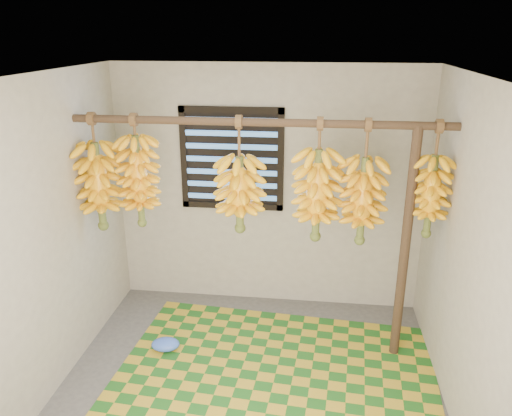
# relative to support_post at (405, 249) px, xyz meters

# --- Properties ---
(floor) EXTENTS (3.00, 3.00, 0.01)m
(floor) POSITION_rel_support_post_xyz_m (-1.20, -0.70, -1.00)
(floor) COLOR #464646
(floor) RESTS_ON ground
(ceiling) EXTENTS (3.00, 3.00, 0.01)m
(ceiling) POSITION_rel_support_post_xyz_m (-1.20, -0.70, 1.40)
(ceiling) COLOR silver
(ceiling) RESTS_ON wall_back
(wall_back) EXTENTS (3.00, 0.01, 2.40)m
(wall_back) POSITION_rel_support_post_xyz_m (-1.20, 0.80, 0.20)
(wall_back) COLOR gray
(wall_back) RESTS_ON floor
(wall_left) EXTENTS (0.01, 3.00, 2.40)m
(wall_left) POSITION_rel_support_post_xyz_m (-2.71, -0.70, 0.20)
(wall_left) COLOR gray
(wall_left) RESTS_ON floor
(wall_right) EXTENTS (0.01, 3.00, 2.40)m
(wall_right) POSITION_rel_support_post_xyz_m (0.30, -0.70, 0.20)
(wall_right) COLOR gray
(wall_right) RESTS_ON floor
(window) EXTENTS (1.00, 0.04, 1.00)m
(window) POSITION_rel_support_post_xyz_m (-1.55, 0.78, 0.50)
(window) COLOR black
(window) RESTS_ON wall_back
(hanging_pole) EXTENTS (3.00, 0.06, 0.06)m
(hanging_pole) POSITION_rel_support_post_xyz_m (-1.20, 0.00, 1.00)
(hanging_pole) COLOR #412D1E
(hanging_pole) RESTS_ON wall_left
(support_post) EXTENTS (0.08, 0.08, 2.00)m
(support_post) POSITION_rel_support_post_xyz_m (0.00, 0.00, 0.00)
(support_post) COLOR #412D1E
(support_post) RESTS_ON floor
(woven_mat) EXTENTS (2.73, 2.25, 0.01)m
(woven_mat) POSITION_rel_support_post_xyz_m (-1.01, -0.54, -0.99)
(woven_mat) COLOR #1C5A1A
(woven_mat) RESTS_ON floor
(plastic_bag) EXTENTS (0.27, 0.21, 0.10)m
(plastic_bag) POSITION_rel_support_post_xyz_m (-2.00, -0.22, -0.94)
(plastic_bag) COLOR blue
(plastic_bag) RESTS_ON woven_mat
(banana_bunch_a) EXTENTS (0.37, 0.37, 0.99)m
(banana_bunch_a) POSITION_rel_support_post_xyz_m (-2.55, -0.00, 0.43)
(banana_bunch_a) COLOR brown
(banana_bunch_a) RESTS_ON hanging_pole
(banana_bunch_b) EXTENTS (0.34, 0.34, 0.95)m
(banana_bunch_b) POSITION_rel_support_post_xyz_m (-2.20, 0.00, 0.49)
(banana_bunch_b) COLOR brown
(banana_bunch_b) RESTS_ON hanging_pole
(banana_bunch_c) EXTENTS (0.38, 0.38, 0.96)m
(banana_bunch_c) POSITION_rel_support_post_xyz_m (-1.35, 0.00, 0.41)
(banana_bunch_c) COLOR brown
(banana_bunch_c) RESTS_ON hanging_pole
(banana_bunch_d) EXTENTS (0.36, 0.36, 1.01)m
(banana_bunch_d) POSITION_rel_support_post_xyz_m (-0.37, 0.00, 0.39)
(banana_bunch_d) COLOR brown
(banana_bunch_d) RESTS_ON hanging_pole
(banana_bunch_e) EXTENTS (0.36, 0.36, 1.00)m
(banana_bunch_e) POSITION_rel_support_post_xyz_m (-0.73, -0.00, 0.43)
(banana_bunch_e) COLOR brown
(banana_bunch_e) RESTS_ON hanging_pole
(banana_bunch_f) EXTENTS (0.28, 0.28, 0.93)m
(banana_bunch_f) POSITION_rel_support_post_xyz_m (0.15, -0.00, 0.45)
(banana_bunch_f) COLOR brown
(banana_bunch_f) RESTS_ON hanging_pole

